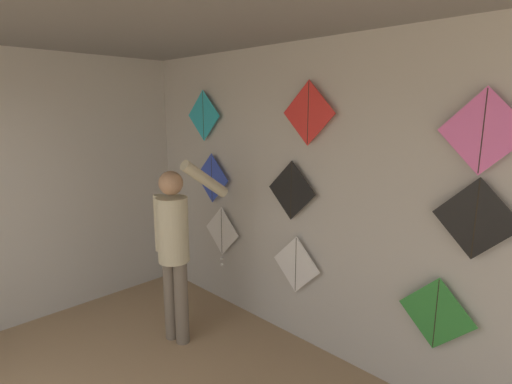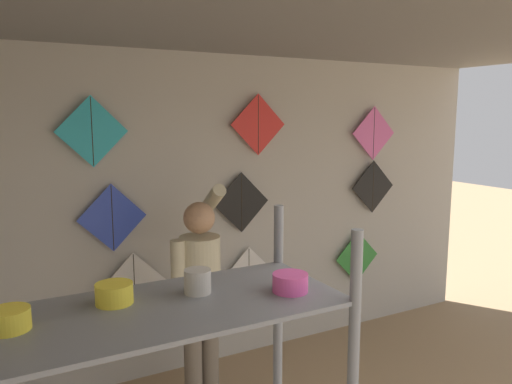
{
  "view_description": "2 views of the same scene",
  "coord_description": "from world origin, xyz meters",
  "px_view_note": "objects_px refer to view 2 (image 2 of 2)",
  "views": [
    {
      "loc": [
        2.16,
        0.86,
        2.23
      ],
      "look_at": [
        -0.37,
        3.39,
        1.47
      ],
      "focal_mm": 28.0,
      "sensor_mm": 36.0,
      "label": 1
    },
    {
      "loc": [
        -2.16,
        -0.35,
        2.27
      ],
      "look_at": [
        -0.13,
        3.39,
        1.61
      ],
      "focal_mm": 35.0,
      "sensor_mm": 36.0,
      "label": 2
    }
  ],
  "objects_px": {
    "kite_0": "(134,288)",
    "kite_4": "(242,203)",
    "kite_3": "(112,218)",
    "kite_2": "(357,257)",
    "kite_8": "(374,133)",
    "kite_6": "(92,132)",
    "kite_5": "(373,187)",
    "kite_7": "(258,125)",
    "kite_1": "(249,276)",
    "shopkeeper": "(200,294)"
  },
  "relations": [
    {
      "from": "kite_2",
      "to": "kite_1",
      "type": "bearing_deg",
      "value": 180.0
    },
    {
      "from": "kite_1",
      "to": "shopkeeper",
      "type": "bearing_deg",
      "value": -135.54
    },
    {
      "from": "kite_0",
      "to": "kite_1",
      "type": "height_order",
      "value": "kite_0"
    },
    {
      "from": "kite_2",
      "to": "kite_8",
      "type": "relative_size",
      "value": 1.0
    },
    {
      "from": "kite_1",
      "to": "kite_2",
      "type": "bearing_deg",
      "value": 0.0
    },
    {
      "from": "kite_3",
      "to": "kite_7",
      "type": "distance_m",
      "value": 1.52
    },
    {
      "from": "kite_5",
      "to": "kite_8",
      "type": "relative_size",
      "value": 1.0
    },
    {
      "from": "kite_3",
      "to": "kite_4",
      "type": "relative_size",
      "value": 1.0
    },
    {
      "from": "kite_7",
      "to": "kite_1",
      "type": "bearing_deg",
      "value": 180.0
    },
    {
      "from": "kite_2",
      "to": "kite_8",
      "type": "distance_m",
      "value": 1.31
    },
    {
      "from": "kite_6",
      "to": "kite_8",
      "type": "height_order",
      "value": "kite_6"
    },
    {
      "from": "kite_2",
      "to": "kite_6",
      "type": "distance_m",
      "value": 2.98
    },
    {
      "from": "kite_3",
      "to": "kite_4",
      "type": "bearing_deg",
      "value": 0.0
    },
    {
      "from": "kite_1",
      "to": "kite_5",
      "type": "xyz_separation_m",
      "value": [
        1.48,
        0.0,
        0.74
      ]
    },
    {
      "from": "kite_2",
      "to": "kite_7",
      "type": "distance_m",
      "value": 1.85
    },
    {
      "from": "kite_0",
      "to": "kite_6",
      "type": "xyz_separation_m",
      "value": [
        -0.28,
        0.0,
        1.3
      ]
    },
    {
      "from": "kite_4",
      "to": "kite_7",
      "type": "bearing_deg",
      "value": 0.0
    },
    {
      "from": "kite_5",
      "to": "kite_8",
      "type": "height_order",
      "value": "kite_8"
    },
    {
      "from": "kite_3",
      "to": "kite_7",
      "type": "xyz_separation_m",
      "value": [
        1.33,
        0.0,
        0.73
      ]
    },
    {
      "from": "kite_2",
      "to": "kite_7",
      "type": "relative_size",
      "value": 1.0
    },
    {
      "from": "kite_1",
      "to": "kite_5",
      "type": "relative_size",
      "value": 1.0
    },
    {
      "from": "kite_1",
      "to": "kite_3",
      "type": "bearing_deg",
      "value": 180.0
    },
    {
      "from": "kite_0",
      "to": "kite_6",
      "type": "relative_size",
      "value": 1.25
    },
    {
      "from": "kite_3",
      "to": "kite_5",
      "type": "xyz_separation_m",
      "value": [
        2.71,
        0.0,
        0.07
      ]
    },
    {
      "from": "kite_1",
      "to": "kite_6",
      "type": "relative_size",
      "value": 1.0
    },
    {
      "from": "shopkeeper",
      "to": "kite_6",
      "type": "relative_size",
      "value": 3.22
    },
    {
      "from": "kite_2",
      "to": "kite_5",
      "type": "bearing_deg",
      "value": 0.0
    },
    {
      "from": "kite_4",
      "to": "kite_5",
      "type": "xyz_separation_m",
      "value": [
        1.55,
        0.0,
        0.04
      ]
    },
    {
      "from": "kite_2",
      "to": "kite_5",
      "type": "distance_m",
      "value": 0.76
    },
    {
      "from": "shopkeeper",
      "to": "kite_4",
      "type": "relative_size",
      "value": 3.22
    },
    {
      "from": "kite_0",
      "to": "kite_7",
      "type": "distance_m",
      "value": 1.78
    },
    {
      "from": "kite_2",
      "to": "kite_7",
      "type": "xyz_separation_m",
      "value": [
        -1.2,
        0.0,
        1.4
      ]
    },
    {
      "from": "kite_0",
      "to": "kite_2",
      "type": "distance_m",
      "value": 2.38
    },
    {
      "from": "kite_3",
      "to": "kite_8",
      "type": "relative_size",
      "value": 1.0
    },
    {
      "from": "shopkeeper",
      "to": "kite_6",
      "type": "bearing_deg",
      "value": 114.07
    },
    {
      "from": "kite_1",
      "to": "kite_7",
      "type": "xyz_separation_m",
      "value": [
        0.1,
        0.0,
        1.4
      ]
    },
    {
      "from": "kite_3",
      "to": "kite_5",
      "type": "relative_size",
      "value": 1.0
    },
    {
      "from": "kite_1",
      "to": "kite_3",
      "type": "relative_size",
      "value": 1.0
    },
    {
      "from": "kite_0",
      "to": "kite_4",
      "type": "bearing_deg",
      "value": 0.04
    },
    {
      "from": "kite_5",
      "to": "kite_7",
      "type": "relative_size",
      "value": 1.0
    },
    {
      "from": "kite_3",
      "to": "kite_6",
      "type": "bearing_deg",
      "value": 180.0
    },
    {
      "from": "kite_1",
      "to": "kite_6",
      "type": "bearing_deg",
      "value": 180.0
    },
    {
      "from": "kite_6",
      "to": "kite_7",
      "type": "distance_m",
      "value": 1.46
    },
    {
      "from": "kite_5",
      "to": "kite_7",
      "type": "xyz_separation_m",
      "value": [
        -1.38,
        0.0,
        0.66
      ]
    },
    {
      "from": "kite_4",
      "to": "kite_6",
      "type": "relative_size",
      "value": 1.0
    },
    {
      "from": "shopkeeper",
      "to": "kite_1",
      "type": "distance_m",
      "value": 1.16
    },
    {
      "from": "kite_0",
      "to": "kite_1",
      "type": "xyz_separation_m",
      "value": [
        1.08,
        0.0,
        -0.07
      ]
    },
    {
      "from": "shopkeeper",
      "to": "kite_4",
      "type": "distance_m",
      "value": 1.19
    },
    {
      "from": "kite_1",
      "to": "kite_4",
      "type": "xyz_separation_m",
      "value": [
        -0.07,
        0.0,
        0.7
      ]
    },
    {
      "from": "kite_0",
      "to": "kite_4",
      "type": "height_order",
      "value": "kite_4"
    }
  ]
}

